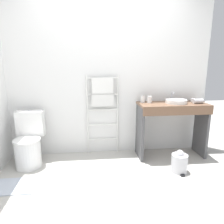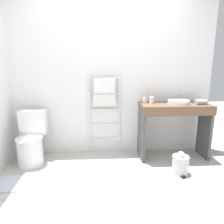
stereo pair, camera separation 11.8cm
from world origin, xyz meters
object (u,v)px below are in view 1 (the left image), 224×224
toilet (29,143)px  hair_dryer (198,101)px  sink_basin (176,101)px  cup_near_edge (150,100)px  towel_radiator (103,99)px  trash_bin (179,163)px  cup_near_wall (143,99)px

toilet → hair_dryer: 2.60m
sink_basin → cup_near_edge: 0.40m
toilet → towel_radiator: bearing=14.5°
towel_radiator → trash_bin: (0.99, -0.73, -0.78)m
cup_near_wall → cup_near_edge: (0.09, -0.05, 0.00)m
hair_dryer → trash_bin: hair_dryer is taller
cup_near_wall → hair_dryer: size_ratio=0.53×
toilet → sink_basin: bearing=1.7°
toilet → hair_dryer: (2.53, 0.02, 0.57)m
cup_near_edge → hair_dryer: size_ratio=0.54×
towel_radiator → sink_basin: 1.13m
toilet → cup_near_wall: bearing=6.4°
sink_basin → towel_radiator: bearing=169.0°
cup_near_wall → trash_bin: bearing=-59.8°
cup_near_wall → cup_near_edge: bearing=-30.4°
sink_basin → cup_near_wall: 0.51m
towel_radiator → trash_bin: bearing=-36.2°
sink_basin → cup_near_edge: size_ratio=3.04×
toilet → cup_near_wall: cup_near_wall is taller
sink_basin → trash_bin: size_ratio=1.02×
hair_dryer → cup_near_edge: bearing=170.9°
toilet → cup_near_wall: size_ratio=7.44×
toilet → towel_radiator: 1.27m
trash_bin → sink_basin: bearing=76.7°
towel_radiator → cup_near_wall: (0.62, -0.09, -0.00)m
cup_near_edge → hair_dryer: cup_near_edge is taller
toilet → cup_near_edge: 1.90m
toilet → hair_dryer: bearing=0.5°
trash_bin → towel_radiator: bearing=143.8°
sink_basin → cup_near_edge: bearing=169.7°
toilet → cup_near_wall: (1.71, 0.19, 0.58)m
cup_near_wall → trash_bin: cup_near_wall is taller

